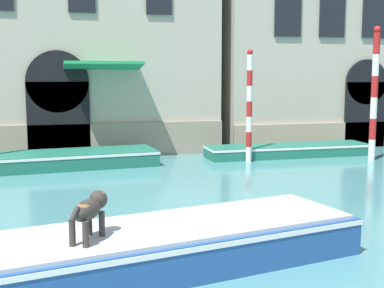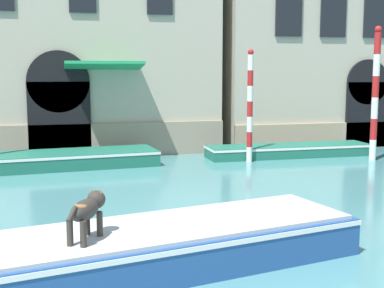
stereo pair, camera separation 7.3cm
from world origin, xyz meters
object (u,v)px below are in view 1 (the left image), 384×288
Objects in this scene: dog_on_deck at (89,210)px; mooring_pole_0 at (249,106)px; mooring_pole_2 at (374,94)px; boat_moored_far at (288,150)px; boat_moored_near_palazzo at (75,159)px; boat_foreground at (132,250)px.

dog_on_deck is 0.24× the size of mooring_pole_0.
boat_moored_far is at bearing 148.56° from mooring_pole_2.
boat_moored_far is at bearing -7.76° from dog_on_deck.
dog_on_deck is at bearing -122.17° from mooring_pole_0.
boat_moored_near_palazzo reaches higher than boat_moored_far.
boat_moored_near_palazzo is at bearing 174.79° from mooring_pole_0.
dog_on_deck is 11.36m from mooring_pole_0.
boat_foreground is at bearing -120.05° from mooring_pole_0.
boat_moored_near_palazzo is at bearing 81.20° from boat_foreground.
boat_foreground is 1.07m from dog_on_deck.
boat_moored_far is (7.77, 0.27, -0.04)m from boat_moored_near_palazzo.
boat_foreground is 1.45× the size of boat_moored_near_palazzo.
mooring_pole_2 is at bearing -12.38° from boat_moored_near_palazzo.
boat_moored_far is (7.22, 10.09, -0.14)m from boat_foreground.
mooring_pole_0 reaches higher than boat_moored_near_palazzo.
boat_moored_near_palazzo is 6.19m from mooring_pole_0.
boat_moored_near_palazzo is 1.17× the size of mooring_pole_2.
boat_moored_far is at bearing 42.37° from boat_foreground.
dog_on_deck is at bearing -166.73° from boat_foreground.
mooring_pole_2 is (10.41, 8.85, 1.22)m from dog_on_deck.
mooring_pole_0 reaches higher than dog_on_deck.
boat_moored_near_palazzo is 1.41× the size of mooring_pole_0.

